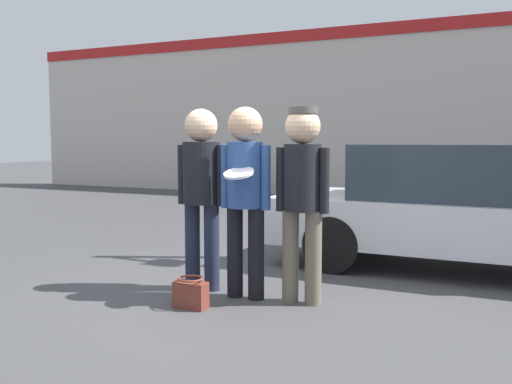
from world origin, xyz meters
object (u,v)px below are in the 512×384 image
at_px(person_right, 302,186).
at_px(handbag, 191,293).
at_px(person_middle_with_frisbee, 245,184).
at_px(parked_car_near, 465,208).
at_px(shrub, 237,178).
at_px(person_left, 202,181).

height_order(person_right, handbag, person_right).
relative_size(person_middle_with_frisbee, person_right, 1.01).
height_order(person_middle_with_frisbee, parked_car_near, person_middle_with_frisbee).
xyz_separation_m(person_right, handbag, (-0.82, -0.58, -0.94)).
bearing_deg(handbag, shrub, 115.28).
bearing_deg(parked_car_near, shrub, 133.39).
height_order(person_left, shrub, person_left).
height_order(person_left, parked_car_near, person_left).
xyz_separation_m(person_left, shrub, (-4.22, 8.85, -0.62)).
distance_m(parked_car_near, shrub, 9.41).
bearing_deg(handbag, person_right, 35.14).
bearing_deg(person_middle_with_frisbee, shrub, 117.95).
height_order(parked_car_near, shrub, parked_car_near).
xyz_separation_m(person_middle_with_frisbee, parked_car_near, (1.71, 2.12, -0.36)).
bearing_deg(person_right, shrub, 120.76).
bearing_deg(shrub, person_left, -64.50).
relative_size(parked_car_near, shrub, 4.74).
bearing_deg(shrub, parked_car_near, -46.61).
distance_m(person_right, shrub, 10.35).
relative_size(person_middle_with_frisbee, shrub, 1.97).
relative_size(shrub, handbag, 3.01).
xyz_separation_m(person_left, person_right, (1.06, -0.03, -0.00)).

